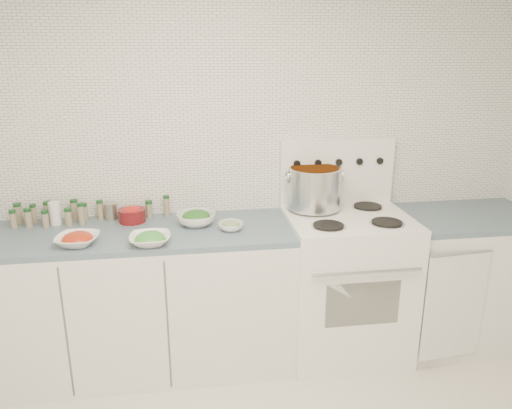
% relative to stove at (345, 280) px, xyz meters
% --- Properties ---
extents(room_walls, '(3.54, 3.04, 2.52)m').
position_rel_stove_xyz_m(room_walls, '(-0.48, -1.19, 1.06)').
color(room_walls, white).
rests_on(room_walls, ground).
extents(counter_left, '(1.85, 0.62, 0.90)m').
position_rel_stove_xyz_m(counter_left, '(-1.30, 0.00, -0.05)').
color(counter_left, white).
rests_on(counter_left, ground).
extents(stove, '(0.76, 0.70, 1.36)m').
position_rel_stove_xyz_m(stove, '(0.00, 0.00, 0.00)').
color(stove, white).
rests_on(stove, ground).
extents(counter_right, '(0.89, 0.67, 0.90)m').
position_rel_stove_xyz_m(counter_right, '(0.82, 0.00, -0.05)').
color(counter_right, white).
rests_on(counter_right, ground).
extents(stock_pot, '(0.37, 0.34, 0.26)m').
position_rel_stove_xyz_m(stock_pot, '(-0.18, 0.16, 0.59)').
color(stock_pot, silver).
rests_on(stock_pot, stove).
extents(bowl_tomato, '(0.26, 0.26, 0.08)m').
position_rel_stove_xyz_m(bowl_tomato, '(-1.59, -0.17, 0.44)').
color(bowl_tomato, white).
rests_on(bowl_tomato, counter_left).
extents(bowl_snowpea, '(0.23, 0.23, 0.08)m').
position_rel_stove_xyz_m(bowl_snowpea, '(-1.20, -0.22, 0.44)').
color(bowl_snowpea, white).
rests_on(bowl_snowpea, counter_left).
extents(bowl_broccoli, '(0.31, 0.31, 0.09)m').
position_rel_stove_xyz_m(bowl_broccoli, '(-0.94, 0.06, 0.45)').
color(bowl_broccoli, white).
rests_on(bowl_broccoli, counter_left).
extents(bowl_zucchini, '(0.19, 0.19, 0.06)m').
position_rel_stove_xyz_m(bowl_zucchini, '(-0.74, -0.06, 0.43)').
color(bowl_zucchini, white).
rests_on(bowl_zucchini, counter_left).
extents(bowl_pepper, '(0.16, 0.16, 0.10)m').
position_rel_stove_xyz_m(bowl_pepper, '(-1.33, 0.18, 0.45)').
color(bowl_pepper, '#5C0F12').
rests_on(bowl_pepper, counter_left).
extents(salt_canister, '(0.09, 0.09, 0.14)m').
position_rel_stove_xyz_m(salt_canister, '(-1.79, 0.20, 0.47)').
color(salt_canister, white).
rests_on(salt_canister, counter_left).
extents(tin_can, '(0.09, 0.09, 0.10)m').
position_rel_stove_xyz_m(tin_can, '(-1.47, 0.25, 0.46)').
color(tin_can, gray).
rests_on(tin_can, counter_left).
extents(spice_cluster, '(0.94, 0.16, 0.14)m').
position_rel_stove_xyz_m(spice_cluster, '(-1.71, 0.22, 0.47)').
color(spice_cluster, gray).
rests_on(spice_cluster, counter_left).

